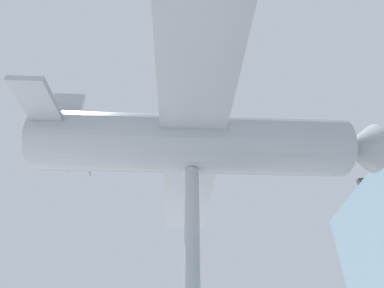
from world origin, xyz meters
The scene contains 2 objects.
support_pylon_central centered at (0.00, 0.00, 3.23)m, with size 0.45×0.45×6.46m.
suspended_airplane centered at (-0.04, 0.26, 7.48)m, with size 17.01×12.12×3.08m.
Camera 1 is at (8.46, 0.91, 1.74)m, focal length 28.00 mm.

